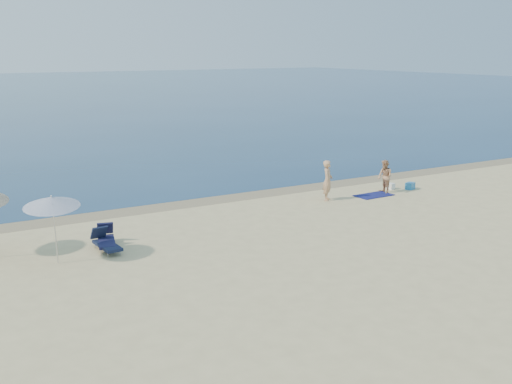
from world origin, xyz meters
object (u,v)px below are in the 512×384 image
person_right (385,177)px  umbrella_near (51,202)px  person_left (328,180)px  blue_cooler (410,186)px

person_right → umbrella_near: size_ratio=0.67×
person_left → person_right: (3.22, -0.23, -0.12)m
person_left → person_right: size_ratio=1.15×
person_left → blue_cooler: size_ratio=3.89×
blue_cooler → umbrella_near: umbrella_near is taller
person_left → blue_cooler: person_left is taller
person_right → blue_cooler: 1.78m
person_right → blue_cooler: person_right is taller
umbrella_near → person_left: bearing=34.6°
person_left → person_right: 3.23m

